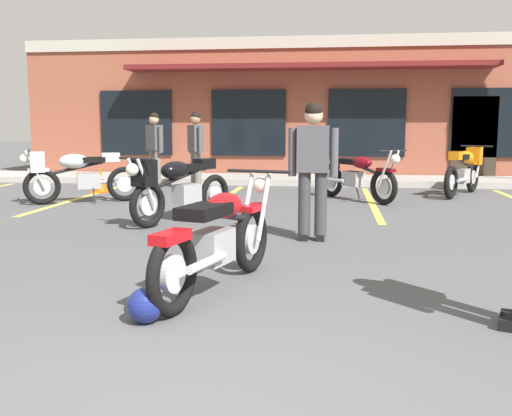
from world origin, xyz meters
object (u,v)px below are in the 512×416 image
at_px(traffic_cone, 101,180).
at_px(person_near_building, 155,145).
at_px(helmet_on_pavement, 145,305).
at_px(motorcycle_green_cafe_racer, 465,169).
at_px(person_in_black_shirt, 196,146).
at_px(person_in_shorts_foreground, 313,163).
at_px(motorcycle_foreground_classic, 218,237).
at_px(motorcycle_red_sportbike, 357,176).
at_px(motorcycle_black_cruiser, 178,186).
at_px(motorcycle_silver_naked, 77,174).

bearing_deg(traffic_cone, person_near_building, 55.04).
bearing_deg(traffic_cone, helmet_on_pavement, -65.90).
xyz_separation_m(motorcycle_green_cafe_racer, traffic_cone, (-7.43, -0.51, -0.27)).
bearing_deg(person_in_black_shirt, person_in_shorts_foreground, -63.05).
distance_m(motorcycle_foreground_classic, motorcycle_red_sportbike, 6.40).
xyz_separation_m(motorcycle_green_cafe_racer, helmet_on_pavement, (-3.95, -8.29, -0.40)).
height_order(motorcycle_green_cafe_racer, person_in_shorts_foreground, person_in_shorts_foreground).
xyz_separation_m(motorcycle_black_cruiser, person_in_black_shirt, (-0.70, 4.15, 0.42)).
xyz_separation_m(motorcycle_foreground_classic, traffic_cone, (-3.84, 6.88, -0.20)).
distance_m(motorcycle_silver_naked, person_near_building, 2.93).
distance_m(motorcycle_silver_naked, motorcycle_green_cafe_racer, 7.51).
bearing_deg(helmet_on_pavement, motorcycle_black_cruiser, 101.81).
distance_m(person_in_shorts_foreground, traffic_cone, 6.51).
bearing_deg(motorcycle_black_cruiser, helmet_on_pavement, -78.19).
height_order(motorcycle_black_cruiser, person_in_shorts_foreground, person_in_shorts_foreground).
xyz_separation_m(motorcycle_foreground_classic, motorcycle_red_sportbike, (1.41, 6.24, 0.00)).
distance_m(person_in_black_shirt, helmet_on_pavement, 8.65).
bearing_deg(helmet_on_pavement, motorcycle_green_cafe_racer, 64.50).
xyz_separation_m(motorcycle_foreground_classic, helmet_on_pavement, (-0.36, -0.89, -0.33)).
distance_m(motorcycle_black_cruiser, helmet_on_pavement, 4.42).
height_order(person_in_black_shirt, helmet_on_pavement, person_in_black_shirt).
xyz_separation_m(motorcycle_silver_naked, person_near_building, (0.57, 2.85, 0.42)).
height_order(helmet_on_pavement, traffic_cone, traffic_cone).
distance_m(motorcycle_black_cruiser, person_in_shorts_foreground, 2.32).
xyz_separation_m(motorcycle_black_cruiser, helmet_on_pavement, (0.90, -4.31, -0.40)).
bearing_deg(person_in_black_shirt, traffic_cone, -159.94).
height_order(motorcycle_foreground_classic, helmet_on_pavement, motorcycle_foreground_classic).
distance_m(motorcycle_red_sportbike, traffic_cone, 5.30).
relative_size(person_in_black_shirt, helmet_on_pavement, 6.44).
bearing_deg(person_near_building, helmet_on_pavement, -73.44).
bearing_deg(motorcycle_red_sportbike, person_in_shorts_foreground, -99.96).
relative_size(motorcycle_green_cafe_racer, person_in_shorts_foreground, 1.15).
height_order(motorcycle_foreground_classic, motorcycle_silver_naked, same).
distance_m(motorcycle_foreground_classic, motorcycle_green_cafe_racer, 8.22).
bearing_deg(helmet_on_pavement, traffic_cone, 114.10).
relative_size(motorcycle_black_cruiser, person_in_black_shirt, 1.15).
xyz_separation_m(helmet_on_pavement, traffic_cone, (-3.48, 7.78, 0.13)).
distance_m(motorcycle_green_cafe_racer, person_in_black_shirt, 5.57).
distance_m(person_in_shorts_foreground, person_near_building, 6.87).
bearing_deg(helmet_on_pavement, motorcycle_foreground_classic, 67.97).
xyz_separation_m(person_near_building, traffic_cone, (-0.82, -1.17, -0.69)).
bearing_deg(person_near_building, motorcycle_green_cafe_racer, -5.72).
distance_m(motorcycle_red_sportbike, person_near_building, 4.82).
distance_m(motorcycle_silver_naked, person_in_shorts_foreground, 5.22).
bearing_deg(motorcycle_silver_naked, helmet_on_pavement, -62.09).
bearing_deg(motorcycle_silver_naked, person_in_black_shirt, 55.37).
distance_m(motorcycle_foreground_classic, motorcycle_black_cruiser, 3.65).
height_order(motorcycle_green_cafe_racer, traffic_cone, motorcycle_green_cafe_racer).
distance_m(motorcycle_red_sportbike, motorcycle_silver_naked, 5.11).
distance_m(motorcycle_black_cruiser, motorcycle_silver_naked, 2.94).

